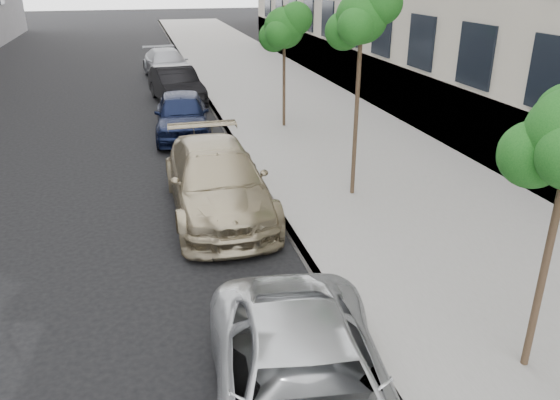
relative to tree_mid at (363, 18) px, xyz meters
name	(u,v)px	position (x,y,z in m)	size (l,w,h in m)	color
sidewalk	(257,78)	(1.07, 16.00, -4.15)	(6.40, 72.00, 0.14)	gray
curb	(196,81)	(-2.05, 16.00, -4.15)	(0.15, 72.00, 0.14)	#9E9B93
tree_mid	(363,18)	(0.00, 0.00, 0.00)	(1.53, 1.33, 4.85)	#38281C
tree_far	(285,28)	(0.00, 6.50, -0.80)	(1.68, 1.48, 4.11)	#38281C
minivan	(306,395)	(-3.33, -6.86, -3.57)	(2.19, 4.74, 1.32)	silver
suv	(217,180)	(-3.33, 0.03, -3.46)	(2.15, 5.28, 1.53)	tan
sedan_blue	(182,114)	(-3.54, 6.54, -3.49)	(1.74, 4.32, 1.47)	black
sedan_black	(176,86)	(-3.33, 11.54, -3.49)	(1.56, 4.48, 1.48)	black
sedan_rear	(167,64)	(-3.33, 17.41, -3.50)	(2.02, 4.96, 1.44)	#9FA1A6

